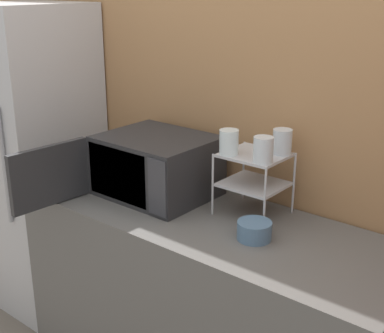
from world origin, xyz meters
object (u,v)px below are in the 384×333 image
(glass_front_left, at_px, (229,142))
(glass_back_right, at_px, (282,142))
(microwave, at_px, (152,166))
(glass_front_right, at_px, (263,150))
(refrigerator, at_px, (36,161))
(dish_rack, at_px, (254,171))
(bowl, at_px, (254,231))

(glass_front_left, bearing_deg, glass_back_right, 41.31)
(microwave, distance_m, glass_front_right, 0.62)
(glass_front_right, bearing_deg, refrigerator, -177.78)
(refrigerator, bearing_deg, glass_front_right, 2.22)
(dish_rack, bearing_deg, glass_back_right, 40.55)
(glass_back_right, bearing_deg, dish_rack, -139.45)
(bowl, relative_size, refrigerator, 0.08)
(dish_rack, distance_m, bowl, 0.30)
(refrigerator, bearing_deg, microwave, 0.93)
(glass_front_left, relative_size, glass_front_right, 1.00)
(dish_rack, relative_size, glass_back_right, 2.61)
(glass_back_right, bearing_deg, glass_front_left, -138.69)
(glass_front_left, xyz_separation_m, glass_front_right, (0.17, 0.00, 0.00))
(glass_back_right, relative_size, bowl, 0.77)
(glass_front_left, distance_m, refrigerator, 1.42)
(glass_front_left, bearing_deg, refrigerator, -177.53)
(glass_front_right, distance_m, refrigerator, 1.59)
(glass_front_right, bearing_deg, glass_back_right, 89.83)
(glass_front_left, xyz_separation_m, bowl, (0.23, -0.13, -0.30))
(microwave, relative_size, bowl, 5.92)
(dish_rack, bearing_deg, refrigerator, -174.65)
(glass_front_right, relative_size, bowl, 0.77)
(microwave, relative_size, dish_rack, 2.95)
(microwave, distance_m, bowl, 0.66)
(microwave, bearing_deg, glass_front_right, 4.27)
(microwave, height_order, refrigerator, refrigerator)
(microwave, height_order, glass_front_left, glass_front_left)
(glass_front_right, height_order, refrigerator, refrigerator)
(dish_rack, distance_m, glass_front_right, 0.18)
(glass_front_right, bearing_deg, dish_rack, 138.86)
(microwave, bearing_deg, dish_rack, 13.43)
(bowl, bearing_deg, glass_back_right, 101.20)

